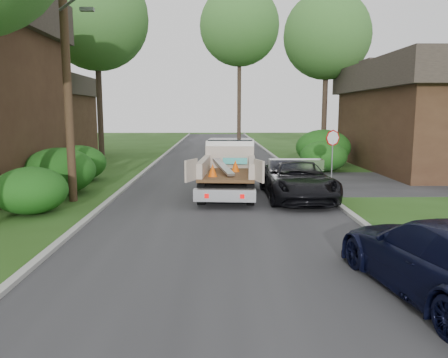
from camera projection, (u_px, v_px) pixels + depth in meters
name	position (u px, v px, depth m)	size (l,w,h in m)	color
ground	(224.00, 239.00, 11.39)	(120.00, 120.00, 0.00)	#234413
road	(220.00, 180.00, 21.28)	(8.00, 90.00, 0.02)	#28282B
curb_left	(136.00, 179.00, 21.19)	(0.20, 90.00, 0.12)	#9E9E99
curb_right	(303.00, 179.00, 21.35)	(0.20, 90.00, 0.12)	#9E9E99
stop_sign	(333.00, 145.00, 20.12)	(0.71, 0.32, 2.48)	slate
utility_pole	(66.00, 58.00, 15.43)	(2.42, 1.25, 10.00)	#382619
house_left_far	(37.00, 115.00, 32.41)	(7.56, 7.56, 6.00)	#3A2418
house_right	(446.00, 114.00, 25.00)	(9.72, 12.96, 6.20)	#3A2418
hedge_left_a	(31.00, 190.00, 14.12)	(2.34, 2.34, 1.53)	#154810
hedge_left_b	(59.00, 171.00, 17.55)	(2.86, 2.86, 1.87)	#154810
hedge_left_c	(79.00, 163.00, 21.02)	(2.60, 2.60, 1.70)	#154810
hedge_right_a	(324.00, 156.00, 24.22)	(2.60, 2.60, 1.70)	#154810
hedge_right_b	(323.00, 147.00, 27.16)	(3.38, 3.38, 2.21)	#154810
tree_left_far	(96.00, 18.00, 26.69)	(6.40, 6.40, 12.20)	#2D2119
tree_right_far	(327.00, 36.00, 30.02)	(6.00, 6.00, 11.50)	#2D2119
tree_center_far	(240.00, 26.00, 39.42)	(7.20, 7.20, 14.60)	#2D2119
flatbed_truck	(229.00, 164.00, 18.03)	(2.76, 5.77, 2.13)	black
black_pickup	(297.00, 180.00, 16.55)	(2.41, 5.22, 1.45)	black
navy_suv	(443.00, 258.00, 7.69)	(2.01, 4.94, 1.44)	black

